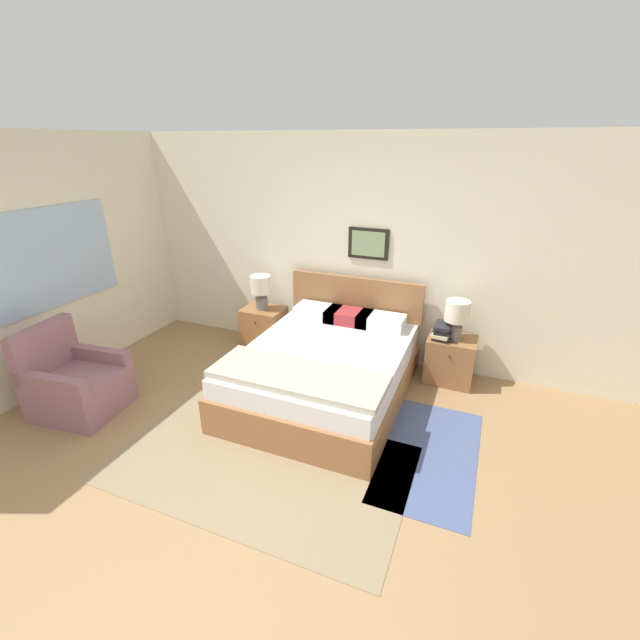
# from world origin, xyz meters

# --- Properties ---
(ground_plane) EXTENTS (16.00, 16.00, 0.00)m
(ground_plane) POSITION_xyz_m (0.00, 0.00, 0.00)
(ground_plane) COLOR #99754C
(wall_back) EXTENTS (7.94, 0.09, 2.60)m
(wall_back) POSITION_xyz_m (0.00, 2.74, 1.30)
(wall_back) COLOR beige
(wall_back) RESTS_ON ground_plane
(wall_left) EXTENTS (0.08, 5.11, 2.60)m
(wall_left) POSITION_xyz_m (-2.80, 1.34, 1.30)
(wall_left) COLOR beige
(wall_left) RESTS_ON ground_plane
(area_rug_main) EXTENTS (2.44, 1.44, 0.01)m
(area_rug_main) POSITION_xyz_m (-0.05, 0.47, 0.00)
(area_rug_main) COLOR #897556
(area_rug_main) RESTS_ON ground_plane
(area_rug_bedside) EXTENTS (0.77, 1.49, 0.01)m
(area_rug_bedside) POSITION_xyz_m (1.24, 1.14, 0.00)
(area_rug_bedside) COLOR #47567F
(area_rug_bedside) RESTS_ON ground_plane
(bed) EXTENTS (1.60, 2.04, 1.03)m
(bed) POSITION_xyz_m (0.06, 1.67, 0.30)
(bed) COLOR #936038
(bed) RESTS_ON ground_plane
(armchair) EXTENTS (0.83, 0.77, 0.88)m
(armchair) POSITION_xyz_m (-2.11, 0.48, 0.29)
(armchair) COLOR #8E606B
(armchair) RESTS_ON ground_plane
(nightstand_near_window) EXTENTS (0.51, 0.43, 0.52)m
(nightstand_near_window) POSITION_xyz_m (-1.11, 2.46, 0.26)
(nightstand_near_window) COLOR #936038
(nightstand_near_window) RESTS_ON ground_plane
(nightstand_by_door) EXTENTS (0.51, 0.43, 0.52)m
(nightstand_by_door) POSITION_xyz_m (1.23, 2.46, 0.26)
(nightstand_by_door) COLOR #936038
(nightstand_by_door) RESTS_ON ground_plane
(table_lamp_near_window) EXTENTS (0.25, 0.25, 0.44)m
(table_lamp_near_window) POSITION_xyz_m (-1.12, 2.45, 0.79)
(table_lamp_near_window) COLOR slate
(table_lamp_near_window) RESTS_ON nightstand_near_window
(table_lamp_by_door) EXTENTS (0.25, 0.25, 0.44)m
(table_lamp_by_door) POSITION_xyz_m (1.23, 2.45, 0.79)
(table_lamp_by_door) COLOR slate
(table_lamp_by_door) RESTS_ON nightstand_by_door
(book_thick_bottom) EXTENTS (0.24, 0.24, 0.04)m
(book_thick_bottom) POSITION_xyz_m (1.11, 2.42, 0.54)
(book_thick_bottom) COLOR #232328
(book_thick_bottom) RESTS_ON nightstand_by_door
(book_hardcover_middle) EXTENTS (0.21, 0.30, 0.03)m
(book_hardcover_middle) POSITION_xyz_m (1.11, 2.42, 0.58)
(book_hardcover_middle) COLOR beige
(book_hardcover_middle) RESTS_ON book_thick_bottom
(book_novel_upper) EXTENTS (0.21, 0.23, 0.03)m
(book_novel_upper) POSITION_xyz_m (1.11, 2.42, 0.61)
(book_novel_upper) COLOR #232328
(book_novel_upper) RESTS_ON book_hardcover_middle
(book_slim_near_top) EXTENTS (0.18, 0.23, 0.03)m
(book_slim_near_top) POSITION_xyz_m (1.11, 2.42, 0.64)
(book_slim_near_top) COLOR #232328
(book_slim_near_top) RESTS_ON book_novel_upper
(book_paperback_top) EXTENTS (0.17, 0.26, 0.04)m
(book_paperback_top) POSITION_xyz_m (1.11, 2.42, 0.67)
(book_paperback_top) COLOR #232328
(book_paperback_top) RESTS_ON book_slim_near_top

